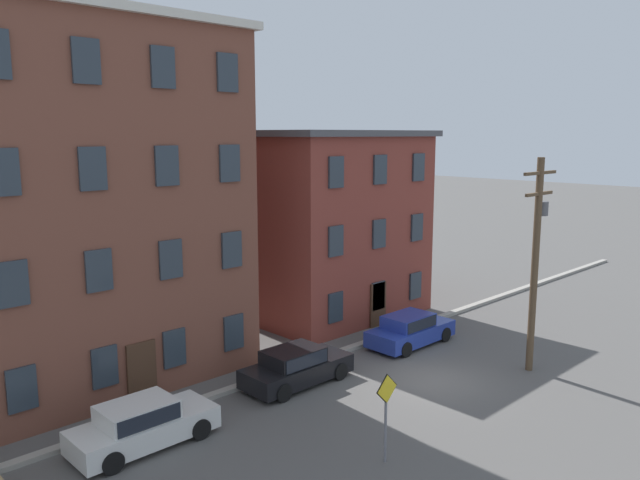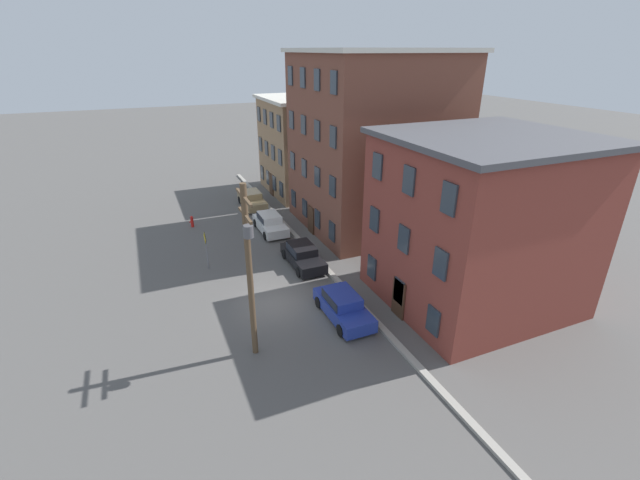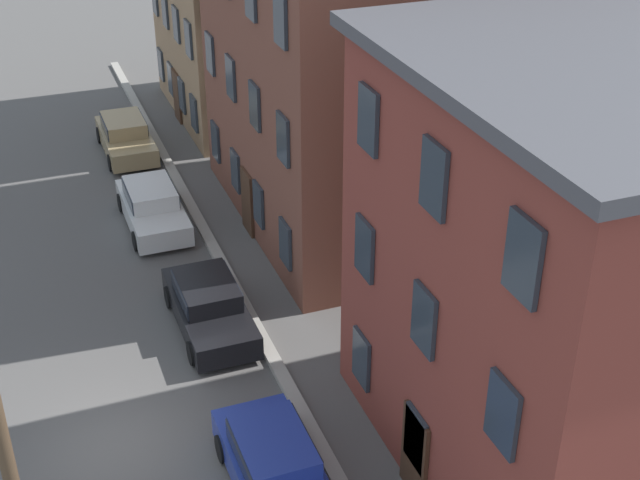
# 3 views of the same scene
# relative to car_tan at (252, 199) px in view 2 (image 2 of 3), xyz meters

# --- Properties ---
(ground_plane) EXTENTS (200.00, 200.00, 0.00)m
(ground_plane) POSITION_rel_car_tan_xyz_m (16.95, -3.23, -0.75)
(ground_plane) COLOR #565451
(kerb_strip) EXTENTS (56.00, 0.36, 0.16)m
(kerb_strip) POSITION_rel_car_tan_xyz_m (16.95, 1.27, -0.67)
(kerb_strip) COLOR #9E998E
(kerb_strip) RESTS_ON ground_plane
(apartment_corner) EXTENTS (9.07, 10.58, 9.35)m
(apartment_corner) POSITION_rel_car_tan_xyz_m (-2.65, 7.79, 3.94)
(apartment_corner) COLOR #9E7A56
(apartment_corner) RESTS_ON ground_plane
(apartment_midblock) EXTENTS (11.19, 11.10, 13.59)m
(apartment_midblock) POSITION_rel_car_tan_xyz_m (7.98, 8.06, 6.06)
(apartment_midblock) COLOR brown
(apartment_midblock) RESTS_ON ground_plane
(apartment_far) EXTENTS (9.47, 10.21, 9.58)m
(apartment_far) POSITION_rel_car_tan_xyz_m (20.73, 7.61, 4.05)
(apartment_far) COLOR brown
(apartment_far) RESTS_ON ground_plane
(car_tan) EXTENTS (4.40, 1.92, 1.43)m
(car_tan) POSITION_rel_car_tan_xyz_m (0.00, 0.00, 0.00)
(car_tan) COLOR tan
(car_tan) RESTS_ON ground_plane
(car_white) EXTENTS (4.40, 1.92, 1.43)m
(car_white) POSITION_rel_car_tan_xyz_m (6.39, -0.20, 0.00)
(car_white) COLOR silver
(car_white) RESTS_ON ground_plane
(car_black) EXTENTS (4.40, 1.92, 1.43)m
(car_black) POSITION_rel_car_tan_xyz_m (12.94, 0.10, 0.00)
(car_black) COLOR black
(car_black) RESTS_ON ground_plane
(car_blue) EXTENTS (4.40, 1.92, 1.43)m
(car_blue) POSITION_rel_car_tan_xyz_m (19.64, -0.12, 0.00)
(car_blue) COLOR #233899
(car_blue) RESTS_ON ground_plane
(caution_sign) EXTENTS (0.90, 0.08, 2.70)m
(caution_sign) POSITION_rel_car_tan_xyz_m (11.00, -5.95, 1.04)
(caution_sign) COLOR slate
(caution_sign) RESTS_ON ground_plane
(utility_pole) EXTENTS (2.40, 0.44, 8.53)m
(utility_pole) POSITION_rel_car_tan_xyz_m (20.74, -5.35, 4.05)
(utility_pole) COLOR brown
(utility_pole) RESTS_ON ground_plane
(fire_hydrant) EXTENTS (0.24, 0.34, 0.96)m
(fire_hydrant) POSITION_rel_car_tan_xyz_m (2.99, -5.89, -0.27)
(fire_hydrant) COLOR red
(fire_hydrant) RESTS_ON ground_plane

